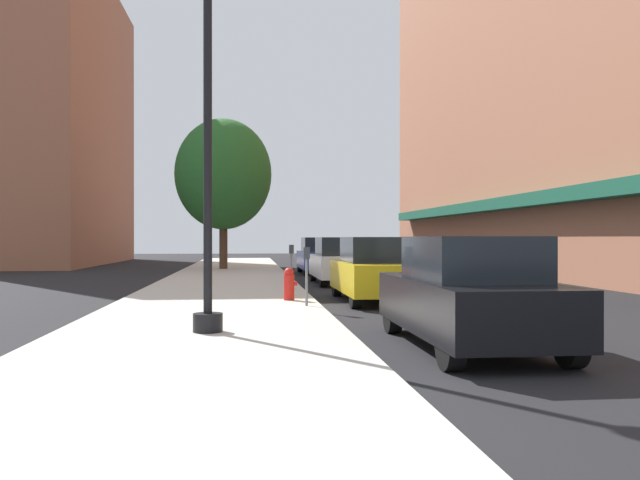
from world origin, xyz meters
name	(u,v)px	position (x,y,z in m)	size (l,w,h in m)	color
ground_plane	(338,283)	(4.00, 18.00, 0.00)	(90.00, 90.00, 0.00)	black
sidewalk_slab	(228,280)	(0.00, 19.00, 0.06)	(4.80, 50.00, 0.12)	#B7B2A8
building_far_background	(60,121)	(-11.01, 37.00, 8.96)	(6.80, 18.00, 17.97)	#9E6047
lamppost	(208,141)	(0.10, 5.27, 3.20)	(0.48, 0.48, 5.90)	black
fire_hydrant	(289,284)	(1.75, 10.46, 0.52)	(0.33, 0.26, 0.79)	red
parking_meter_near	(291,261)	(2.05, 14.17, 0.95)	(0.14, 0.09, 1.31)	slate
parking_meter_far	(307,269)	(2.05, 9.10, 0.95)	(0.14, 0.09, 1.31)	slate
tree_near	(223,174)	(-0.45, 26.89, 4.76)	(4.73, 4.73, 7.38)	#422D1E
car_black	(469,294)	(4.00, 3.96, 0.81)	(1.80, 4.30, 1.66)	black
car_yellow	(375,270)	(4.00, 11.03, 0.81)	(1.80, 4.30, 1.66)	black
car_white	(340,261)	(4.00, 17.53, 0.81)	(1.80, 4.30, 1.66)	black
car_blue	(320,256)	(4.00, 23.96, 0.81)	(1.80, 4.30, 1.66)	black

